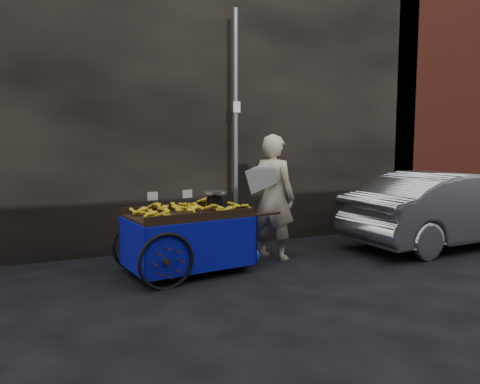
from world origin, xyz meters
name	(u,v)px	position (x,y,z in m)	size (l,w,h in m)	color
ground	(252,269)	(0.00, 0.00, 0.00)	(80.00, 80.00, 0.00)	black
building_wall	(214,106)	(0.39, 2.60, 2.50)	(13.50, 2.00, 5.00)	black
street_pole	(236,131)	(0.30, 1.30, 2.01)	(0.12, 0.10, 4.00)	slate
banana_cart	(184,220)	(-0.95, 0.20, 0.74)	(2.33, 1.31, 1.20)	black
vendor	(273,197)	(0.56, 0.43, 0.97)	(0.97, 0.85, 1.94)	tan
plastic_bag	(251,256)	(0.10, 0.23, 0.12)	(0.27, 0.22, 0.24)	blue
parked_car	(448,209)	(3.83, 0.03, 0.65)	(1.38, 3.96, 1.30)	#B2B4B9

